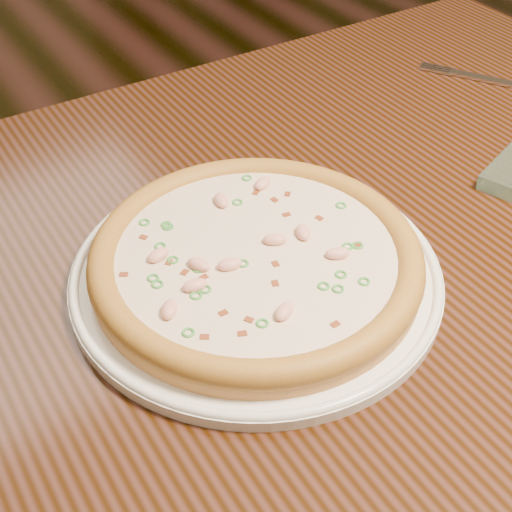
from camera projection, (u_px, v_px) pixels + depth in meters
ground at (280, 498)px, 1.36m from camera, size 9.00×9.00×0.00m
hero_table at (318, 280)px, 0.86m from camera, size 1.20×0.80×0.75m
plate at (256, 272)px, 0.71m from camera, size 0.37×0.37×0.02m
pizza at (256, 258)px, 0.70m from camera, size 0.33×0.33×0.03m
fork at (483, 78)px, 1.04m from camera, size 0.11×0.16×0.00m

